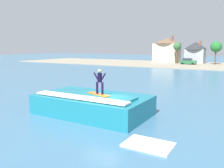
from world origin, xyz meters
TOP-DOWN VIEW (x-y plane):
  - ground_plane at (0.00, 0.00)m, footprint 260.00×260.00m
  - wave_crest at (-1.63, 0.67)m, footprint 8.16×4.64m
  - surfboard at (-0.87, 0.38)m, footprint 2.09×1.18m
  - surfer at (-0.75, 0.36)m, footprint 1.01×0.32m
  - shoreline_bank at (0.00, 52.79)m, footprint 120.00×25.72m
  - car_near_shore at (-6.70, 53.77)m, footprint 4.22×2.32m
  - house_with_chimney at (-14.87, 60.36)m, footprint 8.91×8.91m
  - house_small_cottage at (-5.97, 59.12)m, footprint 6.61×6.61m
  - tree_tall_bare at (-10.27, 55.00)m, footprint 2.25×2.25m
  - tree_short_bushy at (-0.10, 56.41)m, footprint 2.97×2.97m
  - whitewater_patch at (4.06, -2.52)m, footprint 2.39×1.64m

SIDE VIEW (x-z plane):
  - ground_plane at x=0.00m, z-range 0.00..0.00m
  - whitewater_patch at x=4.06m, z-range 0.00..0.10m
  - shoreline_bank at x=0.00m, z-range 0.00..0.17m
  - wave_crest at x=-1.63m, z-range -0.05..1.53m
  - car_near_shore at x=-6.70m, z-range 0.02..1.88m
  - surfboard at x=-0.87m, z-range 1.58..1.64m
  - surfer at x=-0.75m, z-range 1.74..3.49m
  - house_small_cottage at x=-5.97m, z-range 0.25..6.97m
  - house_with_chimney at x=-14.87m, z-range 0.09..8.37m
  - tree_short_bushy at x=-0.10m, z-range 1.68..8.13m
  - tree_tall_bare at x=-10.27m, z-range 1.85..8.08m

